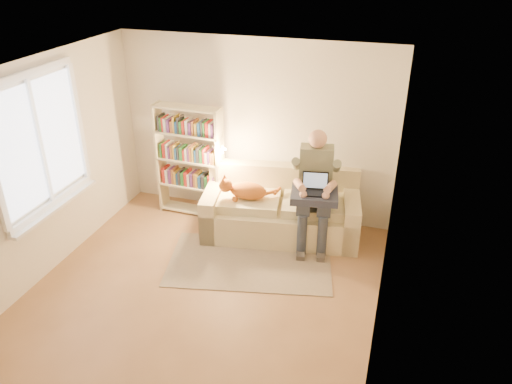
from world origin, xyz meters
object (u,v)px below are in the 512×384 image
(cat, at_px, (243,190))
(bookshelf, at_px, (190,156))
(sofa, at_px, (281,211))
(person, at_px, (315,183))
(laptop, at_px, (318,187))

(cat, distance_m, bookshelf, 1.04)
(sofa, relative_size, cat, 2.94)
(person, distance_m, cat, 0.99)
(person, xyz_separation_m, bookshelf, (-1.90, 0.24, 0.05))
(sofa, height_order, bookshelf, bookshelf)
(bookshelf, bearing_deg, sofa, -4.29)
(cat, distance_m, laptop, 1.04)
(sofa, bearing_deg, laptop, -31.94)
(person, distance_m, bookshelf, 1.91)
(sofa, relative_size, bookshelf, 1.34)
(sofa, xyz_separation_m, laptop, (0.54, -0.22, 0.56))
(bookshelf, bearing_deg, person, -5.20)
(cat, height_order, laptop, laptop)
(sofa, relative_size, laptop, 5.95)
(cat, bearing_deg, laptop, -9.55)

